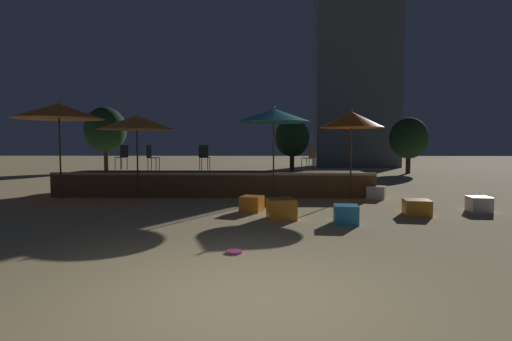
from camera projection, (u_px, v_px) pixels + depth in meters
ground_plane at (242, 300)px, 4.40m from camera, size 120.00×120.00×0.00m
wooden_deck at (216, 183)px, 14.16m from camera, size 10.65×2.44×0.82m
patio_umbrella_0 at (274, 116)px, 12.42m from camera, size 2.37×2.37×2.93m
patio_umbrella_1 at (137, 123)px, 12.70m from camera, size 2.47×2.47×2.73m
patio_umbrella_2 at (59, 111)px, 12.49m from camera, size 2.71×2.71×3.10m
patio_umbrella_3 at (352, 120)px, 12.54m from camera, size 2.02×2.02×2.85m
cube_seat_0 at (346, 214)px, 8.70m from camera, size 0.58×0.58×0.41m
cube_seat_1 at (479, 204)px, 10.25m from camera, size 0.53×0.53×0.39m
cube_seat_2 at (281, 209)px, 9.24m from camera, size 0.72×0.72×0.48m
cube_seat_3 at (252, 204)px, 10.32m from camera, size 0.66×0.66×0.40m
cube_seat_4 at (376, 192)px, 12.82m from camera, size 0.72×0.72×0.40m
cube_seat_5 at (417, 207)px, 9.78m from camera, size 0.69×0.69×0.38m
bistro_chair_0 at (123, 155)px, 14.57m from camera, size 0.47×0.46×0.90m
bistro_chair_1 at (310, 155)px, 13.61m from camera, size 0.48×0.48×0.90m
bistro_chair_2 at (204, 155)px, 14.50m from camera, size 0.45×0.45×0.90m
bistro_chair_3 at (151, 155)px, 14.08m from camera, size 0.41×0.40×0.90m
frisbee_disc at (234, 252)px, 6.35m from camera, size 0.27×0.27×0.03m
background_tree_0 at (105, 130)px, 26.13m from camera, size 2.68×2.68×4.21m
background_tree_1 at (292, 138)px, 24.33m from camera, size 2.11×2.11×3.33m
background_tree_2 at (409, 138)px, 24.19m from camera, size 2.27×2.27×3.40m
distant_building at (356, 79)px, 31.63m from camera, size 6.50×3.22×13.87m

